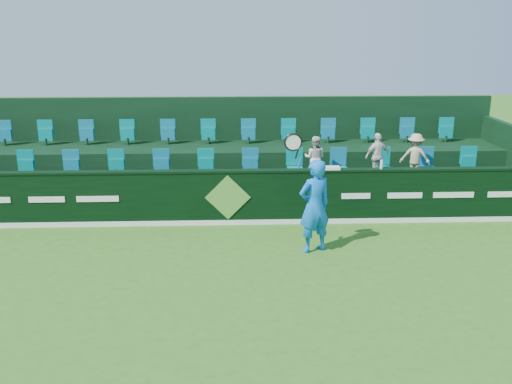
{
  "coord_description": "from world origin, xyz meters",
  "views": [
    {
      "loc": [
        0.17,
        -9.21,
        4.69
      ],
      "look_at": [
        0.64,
        2.8,
        1.15
      ],
      "focal_mm": 40.0,
      "sensor_mm": 36.0,
      "label": 1
    }
  ],
  "objects_px": {
    "tennis_player": "(314,206)",
    "spectator_right": "(415,156)",
    "spectator_middle": "(377,156)",
    "towel": "(331,168)",
    "drinks_bottle": "(381,164)",
    "spectator_left": "(315,158)"
  },
  "relations": [
    {
      "from": "tennis_player",
      "to": "spectator_right",
      "type": "bearing_deg",
      "value": 44.13
    },
    {
      "from": "tennis_player",
      "to": "towel",
      "type": "distance_m",
      "value": 1.97
    },
    {
      "from": "towel",
      "to": "drinks_bottle",
      "type": "xyz_separation_m",
      "value": [
        1.21,
        0.0,
        0.08
      ]
    },
    {
      "from": "spectator_middle",
      "to": "drinks_bottle",
      "type": "bearing_deg",
      "value": 62.1
    },
    {
      "from": "spectator_left",
      "to": "drinks_bottle",
      "type": "height_order",
      "value": "spectator_left"
    },
    {
      "from": "tennis_player",
      "to": "spectator_right",
      "type": "relative_size",
      "value": 2.22
    },
    {
      "from": "spectator_middle",
      "to": "drinks_bottle",
      "type": "height_order",
      "value": "spectator_middle"
    },
    {
      "from": "spectator_left",
      "to": "towel",
      "type": "xyz_separation_m",
      "value": [
        0.25,
        -1.12,
        0.01
      ]
    },
    {
      "from": "spectator_right",
      "to": "drinks_bottle",
      "type": "xyz_separation_m",
      "value": [
        -1.17,
        -1.12,
        0.06
      ]
    },
    {
      "from": "tennis_player",
      "to": "spectator_right",
      "type": "distance_m",
      "value": 4.25
    },
    {
      "from": "spectator_left",
      "to": "spectator_right",
      "type": "height_order",
      "value": "spectator_right"
    },
    {
      "from": "tennis_player",
      "to": "spectator_right",
      "type": "xyz_separation_m",
      "value": [
        3.04,
        2.95,
        0.37
      ]
    },
    {
      "from": "spectator_left",
      "to": "spectator_right",
      "type": "distance_m",
      "value": 2.63
    },
    {
      "from": "tennis_player",
      "to": "towel",
      "type": "xyz_separation_m",
      "value": [
        0.65,
        1.83,
        0.36
      ]
    },
    {
      "from": "tennis_player",
      "to": "drinks_bottle",
      "type": "height_order",
      "value": "tennis_player"
    },
    {
      "from": "spectator_middle",
      "to": "drinks_bottle",
      "type": "xyz_separation_m",
      "value": [
        -0.18,
        -1.12,
        0.05
      ]
    },
    {
      "from": "tennis_player",
      "to": "towel",
      "type": "bearing_deg",
      "value": 70.28
    },
    {
      "from": "spectator_left",
      "to": "towel",
      "type": "height_order",
      "value": "spectator_left"
    },
    {
      "from": "spectator_left",
      "to": "spectator_right",
      "type": "xyz_separation_m",
      "value": [
        2.63,
        0.0,
        0.02
      ]
    },
    {
      "from": "spectator_middle",
      "to": "drinks_bottle",
      "type": "relative_size",
      "value": 5.62
    },
    {
      "from": "spectator_middle",
      "to": "tennis_player",
      "type": "bearing_deg",
      "value": 36.45
    },
    {
      "from": "spectator_middle",
      "to": "towel",
      "type": "relative_size",
      "value": 3.08
    }
  ]
}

